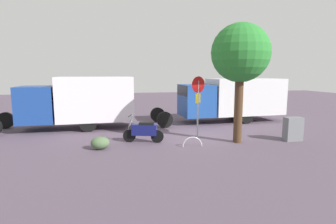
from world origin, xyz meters
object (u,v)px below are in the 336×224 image
Objects in this scene: motorcycle at (144,131)px; utility_cabinet at (293,129)px; box_truck_near at (230,97)px; bike_rack_hoop at (192,147)px; stop_sign at (198,97)px; street_tree at (240,54)px; box_truck_far at (77,100)px.

utility_cabinet is (-6.63, 1.08, 0.01)m from motorcycle.
box_truck_near is 9.81× the size of bike_rack_hoop.
stop_sign is 2.70m from street_tree.
box_truck_near is at bearing -111.27° from street_tree.
box_truck_far is 4.20× the size of motorcycle.
utility_cabinet is at bearing -179.58° from bike_rack_hoop.
motorcycle reaches higher than utility_cabinet.
motorcycle is at bearing 9.79° from stop_sign.
stop_sign is (-5.80, 3.27, 0.34)m from box_truck_far.
stop_sign is 4.51m from utility_cabinet.
bike_rack_hoop is (0.73, 1.56, -1.92)m from stop_sign.
utility_cabinet is at bearing 94.77° from box_truck_near.
street_tree is at bearing -5.43° from utility_cabinet.
utility_cabinet is 4.77m from bike_rack_hoop.
stop_sign reaches higher than box_truck_near.
box_truck_near is at bearing -128.53° from motorcycle.
motorcycle is 5.28m from street_tree.
box_truck_far is 10.97m from utility_cabinet.
street_tree reaches higher than stop_sign.
box_truck_far is 7.18m from bike_rack_hoop.
street_tree reaches higher than bike_rack_hoop.
street_tree is 4.40m from bike_rack_hoop.
bike_rack_hoop is (4.74, 0.03, -0.53)m from utility_cabinet.
box_truck_far reaches higher than utility_cabinet.
box_truck_near is 1.62× the size of street_tree.
box_truck_far reaches higher than motorcycle.
box_truck_near is 9.16m from box_truck_far.
box_truck_near is 2.89× the size of stop_sign.
box_truck_near is 6.81m from bike_rack_hoop.
utility_cabinet is (-9.81, 4.80, -1.05)m from box_truck_far.
stop_sign reaches higher than motorcycle.
stop_sign is 3.39× the size of bike_rack_hoop.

